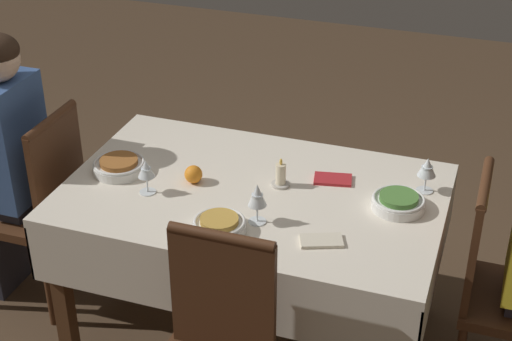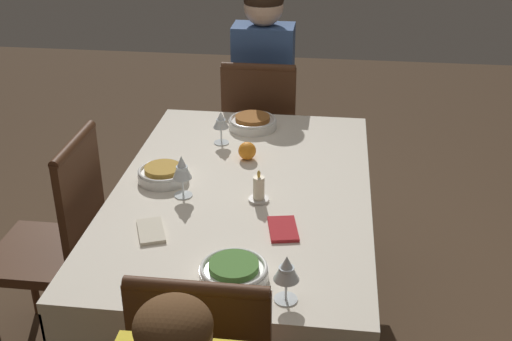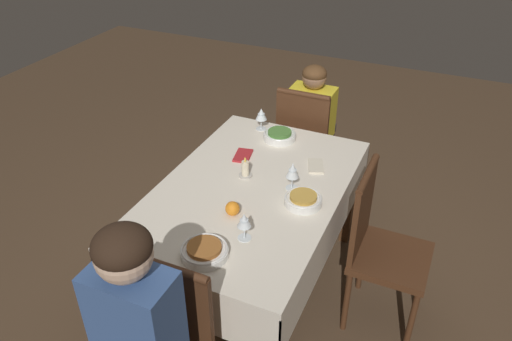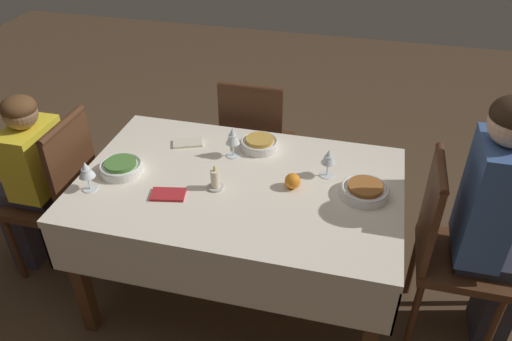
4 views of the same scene
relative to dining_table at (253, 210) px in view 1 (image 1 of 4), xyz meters
The scene contains 15 objects.
ground_plane 0.63m from the dining_table, ahead, with size 8.00×8.00×0.00m, color #4C3826.
dining_table is the anchor object (origin of this frame).
chair_east 0.96m from the dining_table, ahead, with size 0.39×0.39×0.93m.
chair_west 0.95m from the dining_table, behind, with size 0.39×0.39×0.93m.
person_adult_denim 1.10m from the dining_table, ahead, with size 0.34×0.30×1.24m.
bowl_east 0.57m from the dining_table, ahead, with size 0.21×0.21×0.06m.
wine_glass_east 0.44m from the dining_table, 20.74° to the left, with size 0.06×0.06×0.14m.
bowl_west 0.56m from the dining_table, behind, with size 0.20×0.20×0.06m.
wine_glass_west 0.68m from the dining_table, 161.31° to the right, with size 0.07×0.07×0.14m.
bowl_north 0.32m from the dining_table, 85.74° to the left, with size 0.19×0.19×0.06m.
wine_glass_north 0.29m from the dining_table, 112.91° to the left, with size 0.07×0.07×0.16m.
candle_centerpiece 0.17m from the dining_table, 141.11° to the right, with size 0.07×0.07×0.12m.
orange_fruit 0.27m from the dining_table, ahead, with size 0.07×0.07×0.07m, color orange.
napkin_red_folded 0.43m from the dining_table, 143.54° to the left, with size 0.17×0.13×0.01m.
napkin_spare_side 0.33m from the dining_table, 147.61° to the right, with size 0.16×0.12×0.01m.
Camera 1 is at (-0.84, 2.42, 2.29)m, focal length 55.00 mm.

